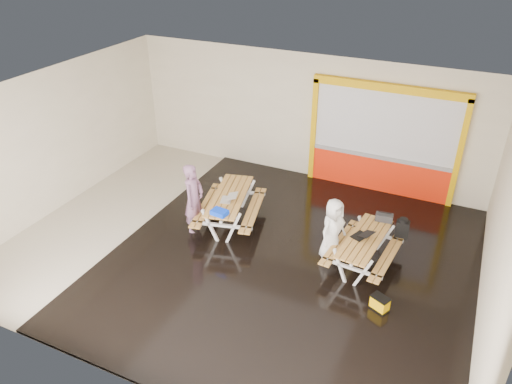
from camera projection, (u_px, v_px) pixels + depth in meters
The scene contains 14 objects.
room at pixel (238, 180), 10.20m from camera, with size 10.02×8.02×3.52m.
deck at pixel (291, 262), 10.59m from camera, with size 7.50×7.98×0.05m, color black.
kiosk at pixel (383, 142), 12.64m from camera, with size 3.88×0.16×3.00m.
picnic_table_left at pixel (230, 202), 11.60m from camera, with size 1.85×2.34×0.83m.
picnic_table_right at pixel (364, 245), 10.21m from camera, with size 1.43×1.97×0.75m.
person_left at pixel (194, 199), 11.27m from camera, with size 0.63×0.42×1.74m, color #7C5473.
person_right at pixel (333, 229), 10.34m from camera, with size 0.69×0.45×1.40m, color white.
laptop_left at pixel (228, 198), 11.27m from camera, with size 0.46×0.44×0.16m.
laptop_right at pixel (362, 235), 10.11m from camera, with size 0.50×0.47×0.17m.
blue_pouch at pixel (220, 212), 10.74m from camera, with size 0.35×0.25×0.10m, color #0937EB.
toolbox at pixel (384, 217), 10.64m from camera, with size 0.39×0.22×0.21m.
backpack at pixel (402, 228), 10.56m from camera, with size 0.30×0.21×0.47m.
dark_case at pixel (346, 253), 10.71m from camera, with size 0.36×0.27×0.14m, color black.
fluke_bag at pixel (380, 303), 9.21m from camera, with size 0.41×0.35×0.30m.
Camera 1 is at (4.15, -7.99, 6.57)m, focal length 34.36 mm.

